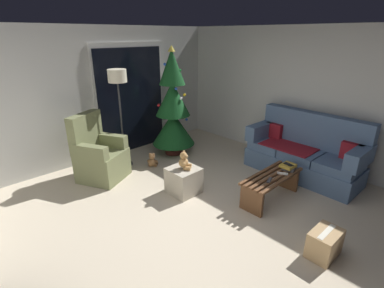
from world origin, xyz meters
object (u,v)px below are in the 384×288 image
(floor_lamp, at_px, (118,86))
(cardboard_box_taped_mid_floor, at_px, (324,243))
(coffee_table, at_px, (271,183))
(remote_white, at_px, (282,173))
(remote_graphite, at_px, (269,180))
(book_stack, at_px, (288,167))
(teddy_bear_honey, at_px, (184,161))
(christmas_tree, at_px, (173,109))
(couch, at_px, (305,153))
(teddy_bear_chestnut_by_tree, at_px, (152,161))
(armchair, at_px, (99,156))
(ottoman, at_px, (184,180))
(cell_phone, at_px, (288,164))

(floor_lamp, distance_m, cardboard_box_taped_mid_floor, 3.90)
(coffee_table, distance_m, remote_white, 0.22)
(coffee_table, xyz_separation_m, remote_graphite, (-0.19, -0.07, 0.15))
(floor_lamp, bearing_deg, remote_graphite, -74.39)
(book_stack, bearing_deg, teddy_bear_honey, 135.41)
(teddy_bear_honey, bearing_deg, coffee_table, -52.87)
(christmas_tree, bearing_deg, couch, -65.92)
(remote_graphite, relative_size, teddy_bear_chestnut_by_tree, 0.55)
(remote_white, relative_size, armchair, 0.14)
(ottoman, distance_m, teddy_bear_honey, 0.33)
(coffee_table, bearing_deg, cell_phone, -11.21)
(cardboard_box_taped_mid_floor, bearing_deg, remote_white, 53.23)
(cell_phone, bearing_deg, couch, 20.91)
(couch, distance_m, remote_graphite, 1.35)
(cell_phone, distance_m, floor_lamp, 3.10)
(book_stack, bearing_deg, teddy_bear_chestnut_by_tree, 113.23)
(ottoman, xyz_separation_m, teddy_bear_chestnut_by_tree, (0.19, 1.09, -0.09))
(coffee_table, distance_m, teddy_bear_chestnut_by_tree, 2.23)
(couch, xyz_separation_m, floor_lamp, (-2.08, 2.52, 1.11))
(ottoman, bearing_deg, floor_lamp, 94.83)
(remote_graphite, bearing_deg, cell_phone, -108.34)
(ottoman, bearing_deg, armchair, 117.43)
(armchair, bearing_deg, floor_lamp, 16.73)
(ottoman, xyz_separation_m, cardboard_box_taped_mid_floor, (0.21, -2.11, -0.05))
(cell_phone, height_order, teddy_bear_honey, teddy_bear_honey)
(remote_graphite, bearing_deg, armchair, 9.45)
(couch, relative_size, christmas_tree, 0.91)
(couch, bearing_deg, armchair, 138.51)
(remote_graphite, distance_m, christmas_tree, 2.52)
(armchair, distance_m, teddy_bear_chestnut_by_tree, 0.98)
(ottoman, distance_m, cardboard_box_taped_mid_floor, 2.12)
(couch, bearing_deg, cell_phone, -171.04)
(coffee_table, relative_size, cell_phone, 7.64)
(coffee_table, relative_size, book_stack, 4.70)
(armchair, bearing_deg, cell_phone, -53.51)
(couch, relative_size, coffee_table, 1.78)
(remote_white, bearing_deg, floor_lamp, 83.83)
(teddy_bear_chestnut_by_tree, bearing_deg, cell_phone, -66.95)
(teddy_bear_chestnut_by_tree, bearing_deg, christmas_tree, 17.99)
(christmas_tree, distance_m, ottoman, 1.77)
(cell_phone, distance_m, armchair, 3.08)
(coffee_table, bearing_deg, armchair, 121.93)
(coffee_table, bearing_deg, teddy_bear_honey, 127.13)
(cardboard_box_taped_mid_floor, bearing_deg, cell_phone, 47.15)
(remote_graphite, relative_size, cardboard_box_taped_mid_floor, 0.39)
(book_stack, height_order, armchair, armchair)
(couch, xyz_separation_m, remote_white, (-1.02, -0.15, 0.02))
(remote_white, bearing_deg, teddy_bear_honey, 101.36)
(remote_white, distance_m, cell_phone, 0.21)
(teddy_bear_chestnut_by_tree, xyz_separation_m, cardboard_box_taped_mid_floor, (0.02, -3.19, 0.04))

